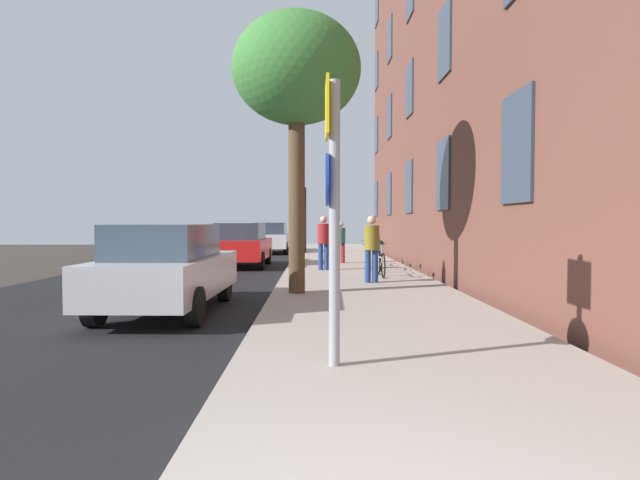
# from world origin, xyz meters

# --- Properties ---
(ground_plane) EXTENTS (41.80, 41.80, 0.00)m
(ground_plane) POSITION_xyz_m (-2.40, 15.00, 0.00)
(ground_plane) COLOR #332D28
(road_asphalt) EXTENTS (7.00, 38.00, 0.01)m
(road_asphalt) POSITION_xyz_m (-4.50, 15.00, 0.01)
(road_asphalt) COLOR black
(road_asphalt) RESTS_ON ground
(sidewalk) EXTENTS (4.20, 38.00, 0.12)m
(sidewalk) POSITION_xyz_m (1.10, 15.00, 0.06)
(sidewalk) COLOR #9E9389
(sidewalk) RESTS_ON ground
(sign_post) EXTENTS (0.16, 0.60, 3.06)m
(sign_post) POSITION_xyz_m (0.13, 3.70, 1.93)
(sign_post) COLOR gray
(sign_post) RESTS_ON sidewalk
(traffic_light) EXTENTS (0.43, 0.24, 3.30)m
(traffic_light) POSITION_xyz_m (-0.63, 24.09, 2.39)
(traffic_light) COLOR black
(traffic_light) RESTS_ON sidewalk
(tree_near) EXTENTS (2.79, 2.79, 6.04)m
(tree_near) POSITION_xyz_m (-0.44, 9.38, 4.90)
(tree_near) COLOR #4C3823
(tree_near) RESTS_ON sidewalk
(bicycle_0) EXTENTS (0.42, 1.69, 0.99)m
(bicycle_0) POSITION_xyz_m (1.84, 12.72, 0.51)
(bicycle_0) COLOR black
(bicycle_0) RESTS_ON sidewalk
(bicycle_1) EXTENTS (0.44, 1.65, 0.95)m
(bicycle_1) POSITION_xyz_m (2.09, 14.65, 0.49)
(bicycle_1) COLOR black
(bicycle_1) RESTS_ON sidewalk
(bicycle_2) EXTENTS (0.42, 1.67, 0.97)m
(bicycle_2) POSITION_xyz_m (1.84, 16.35, 0.50)
(bicycle_2) COLOR black
(bicycle_2) RESTS_ON sidewalk
(pedestrian_0) EXTENTS (0.38, 0.38, 1.71)m
(pedestrian_0) POSITION_xyz_m (1.40, 11.24, 1.10)
(pedestrian_0) COLOR navy
(pedestrian_0) RESTS_ON sidewalk
(pedestrian_1) EXTENTS (0.55, 0.55, 1.75)m
(pedestrian_1) POSITION_xyz_m (0.24, 14.69, 1.12)
(pedestrian_1) COLOR navy
(pedestrian_1) RESTS_ON sidewalk
(pedestrian_2) EXTENTS (0.35, 0.35, 1.56)m
(pedestrian_2) POSITION_xyz_m (0.94, 17.46, 1.01)
(pedestrian_2) COLOR maroon
(pedestrian_2) RESTS_ON sidewalk
(car_0) EXTENTS (1.88, 4.23, 1.62)m
(car_0) POSITION_xyz_m (-2.75, 7.58, 0.84)
(car_0) COLOR #B7B7BC
(car_0) RESTS_ON road_asphalt
(car_1) EXTENTS (1.93, 3.98, 1.62)m
(car_1) POSITION_xyz_m (-2.75, 17.06, 0.84)
(car_1) COLOR red
(car_1) RESTS_ON road_asphalt
(car_2) EXTENTS (1.90, 4.05, 1.62)m
(car_2) POSITION_xyz_m (-2.36, 25.27, 0.84)
(car_2) COLOR silver
(car_2) RESTS_ON road_asphalt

